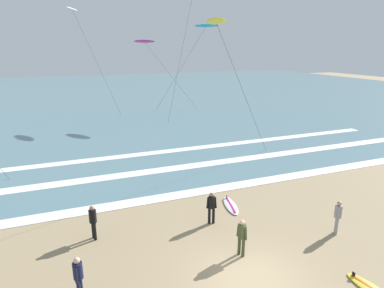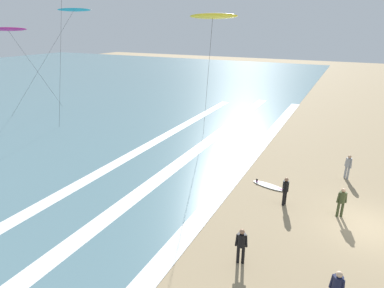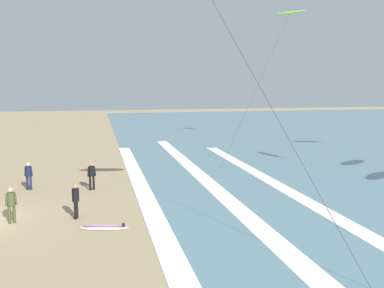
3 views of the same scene
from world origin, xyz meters
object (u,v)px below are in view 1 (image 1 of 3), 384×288
Objects in this scene: surfer_left_near at (78,275)px; surfboard_right_spare at (231,205)px; kite_yellow_high_left at (216,22)px; kite_cyan_far_right at (206,26)px; surfer_left_far at (338,214)px; kite_white_mid_center at (72,9)px; kite_magenta_low_near at (144,42)px; surfer_foreground_main at (242,234)px; surfer_background_far at (93,219)px; surfer_mid_group at (212,205)px.

surfer_left_near is 0.73× the size of surfboard_right_spare.
kite_yellow_high_left is 19.71m from kite_cyan_far_right.
surfer_left_near and surfer_left_far have the same top height.
surfboard_right_spare is at bearing -77.52° from kite_white_mid_center.
surfboard_right_spare is at bearing -92.79° from kite_magenta_low_near.
surfer_foreground_main is 4.35m from surfboard_right_spare.
kite_cyan_far_right is at bearing -3.38° from kite_magenta_low_near.
kite_magenta_low_near reaches higher than surfboard_right_spare.
kite_magenta_low_near is (2.73, 26.93, 7.76)m from surfer_foreground_main.
surfer_background_far is at bearing -109.11° from kite_magenta_low_near.
kite_white_mid_center reaches higher than kite_magenta_low_near.
surfer_foreground_main is 28.16m from kite_magenta_low_near.
surfer_mid_group is (-4.89, 2.86, 0.00)m from surfer_left_far.
surfer_background_far is 12.68m from kite_yellow_high_left.
kite_yellow_high_left is (0.97, 4.31, 9.46)m from surfboard_right_spare.
surfer_left_near is (-0.77, -3.54, 0.00)m from surfer_background_far.
surfer_left_near is at bearing -102.32° from surfer_background_far.
kite_white_mid_center reaches higher than surfer_left_far.
surfer_left_far is 0.16× the size of kite_yellow_high_left.
surfer_foreground_main and surfer_mid_group have the same top height.
surfer_left_near reaches higher than surfboard_right_spare.
kite_magenta_low_near reaches higher than surfer_background_far.
surfer_mid_group is 0.16× the size of kite_yellow_high_left.
kite_magenta_low_near is at bearing 176.62° from kite_cyan_far_right.
kite_cyan_far_right is at bearing -16.08° from kite_white_mid_center.
surfer_foreground_main is 0.73× the size of surfboard_right_spare.
kite_white_mid_center reaches higher than surfer_mid_group.
kite_cyan_far_right is at bearing 79.14° from surfer_left_far.
kite_magenta_low_near reaches higher than surfer_foreground_main.
surfer_left_far is at bearing 0.12° from surfer_left_near.
surfer_left_far is at bearing -51.74° from surfboard_right_spare.
surfer_background_far is 1.00× the size of surfer_left_far.
surfboard_right_spare is 0.18× the size of kite_white_mid_center.
kite_yellow_high_left reaches higher than surfboard_right_spare.
surfer_foreground_main is 0.15× the size of kite_cyan_far_right.
kite_white_mid_center is (-4.22, 27.88, 11.15)m from surfer_mid_group.
kite_cyan_far_right is (10.00, 23.78, 9.50)m from surfer_mid_group.
surfer_foreground_main is at bearing -112.19° from surfboard_right_spare.
surfer_background_far is 0.16× the size of kite_yellow_high_left.
surfer_background_far is 0.17× the size of kite_magenta_low_near.
surfer_foreground_main is 0.13× the size of kite_white_mid_center.
surfboard_right_spare is 0.22× the size of kite_yellow_high_left.
surfer_background_far and surfer_mid_group have the same top height.
surfer_mid_group is (5.35, -0.66, 0.00)m from surfer_background_far.
surfer_foreground_main is at bearing -95.78° from kite_magenta_low_near.
kite_white_mid_center is at bearing 86.46° from surfer_left_near.
surfer_background_far and surfer_left_far have the same top height.
kite_magenta_low_near is (8.16, 23.54, 7.76)m from surfer_background_far.
surfer_left_near is 0.16× the size of kite_yellow_high_left.
kite_yellow_high_left is at bearing 77.38° from surfboard_right_spare.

